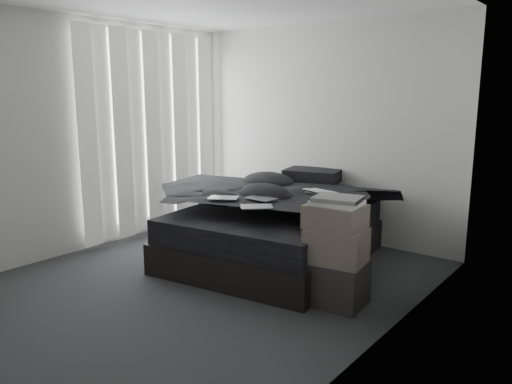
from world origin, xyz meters
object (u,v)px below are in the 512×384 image
Objects in this scene: side_stand at (214,209)px; laptop at (316,185)px; bed at (277,243)px; box_lower at (334,282)px.

laptop is at bearing -5.33° from side_stand.
laptop is (0.41, 0.11, 0.69)m from bed.
bed is at bearing -12.50° from side_stand.
side_stand reaches higher than bed.
laptop reaches higher than bed.
side_stand is 2.47m from box_lower.
box_lower is (0.69, -0.80, -0.65)m from laptop.
bed is 1.21m from side_stand.
laptop is at bearing 7.50° from bed.
laptop is 1.67m from side_stand.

